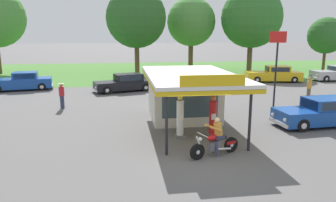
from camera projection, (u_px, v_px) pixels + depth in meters
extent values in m
plane|color=#5B5959|center=(199.00, 157.00, 12.59)|extent=(300.00, 300.00, 0.00)
cube|color=#477A33|center=(145.00, 71.00, 41.64)|extent=(120.00, 24.00, 0.01)
cube|color=beige|center=(183.00, 96.00, 18.15)|extent=(3.66, 3.77, 2.67)
cube|color=#384C56|center=(190.00, 101.00, 16.34)|extent=(2.93, 0.05, 1.71)
cube|color=silver|center=(191.00, 75.00, 16.04)|extent=(4.36, 8.03, 0.16)
cube|color=gold|center=(191.00, 79.00, 16.08)|extent=(4.36, 8.03, 0.18)
cube|color=gold|center=(213.00, 81.00, 12.12)|extent=(2.56, 0.08, 0.44)
cylinder|color=black|center=(250.00, 120.00, 13.07)|extent=(0.12, 0.12, 2.67)
cylinder|color=black|center=(166.00, 123.00, 12.59)|extent=(0.12, 0.12, 2.67)
cube|color=slate|center=(180.00, 136.00, 15.10)|extent=(0.44, 0.44, 0.10)
cylinder|color=silver|center=(180.00, 118.00, 14.91)|extent=(0.34, 0.34, 1.67)
cube|color=white|center=(181.00, 117.00, 14.72)|extent=(0.22, 0.02, 0.28)
sphere|color=#EACC4C|center=(180.00, 97.00, 14.71)|extent=(0.26, 0.26, 0.26)
cube|color=slate|center=(212.00, 134.00, 15.31)|extent=(0.44, 0.44, 0.10)
cylinder|color=red|center=(213.00, 117.00, 15.14)|extent=(0.34, 0.34, 1.59)
cube|color=white|center=(214.00, 117.00, 14.95)|extent=(0.22, 0.02, 0.28)
sphere|color=orange|center=(213.00, 98.00, 14.94)|extent=(0.26, 0.26, 0.26)
cylinder|color=black|center=(197.00, 152.00, 12.31)|extent=(0.63, 0.32, 0.64)
cylinder|color=silver|center=(197.00, 152.00, 12.31)|extent=(0.19, 0.17, 0.16)
cylinder|color=black|center=(231.00, 145.00, 13.10)|extent=(0.63, 0.32, 0.64)
cylinder|color=silver|center=(231.00, 145.00, 13.10)|extent=(0.19, 0.17, 0.16)
ellipsoid|color=#B21414|center=(213.00, 138.00, 12.56)|extent=(0.61, 0.42, 0.24)
cube|color=#59595E|center=(214.00, 146.00, 12.66)|extent=(0.50, 0.38, 0.36)
cube|color=black|center=(220.00, 138.00, 12.74)|extent=(0.54, 0.41, 0.10)
cylinder|color=silver|center=(200.00, 145.00, 12.30)|extent=(0.37, 0.20, 0.71)
cylinder|color=silver|center=(202.00, 135.00, 12.27)|extent=(0.28, 0.67, 0.04)
sphere|color=silver|center=(200.00, 139.00, 12.26)|extent=(0.16, 0.16, 0.16)
cube|color=#B21414|center=(230.00, 142.00, 13.05)|extent=(0.48, 0.32, 0.12)
cylinder|color=silver|center=(224.00, 149.00, 12.76)|extent=(0.69, 0.32, 0.18)
cube|color=#2D3351|center=(219.00, 137.00, 12.69)|extent=(0.49, 0.46, 0.14)
cylinder|color=#2D3351|center=(217.00, 148.00, 12.54)|extent=(0.19, 0.26, 0.56)
cylinder|color=#2D3351|center=(212.00, 146.00, 12.82)|extent=(0.19, 0.26, 0.56)
cylinder|color=gold|center=(218.00, 129.00, 12.61)|extent=(0.50, 0.44, 0.60)
sphere|color=tan|center=(217.00, 120.00, 12.50)|extent=(0.22, 0.22, 0.22)
cylinder|color=gold|center=(216.00, 129.00, 12.31)|extent=(0.53, 0.27, 0.31)
cylinder|color=gold|center=(210.00, 127.00, 12.65)|extent=(0.53, 0.27, 0.31)
cube|color=#19479E|center=(322.00, 115.00, 16.91)|extent=(5.15, 2.15, 0.74)
cube|color=#19479E|center=(327.00, 103.00, 16.82)|extent=(2.29, 1.74, 0.56)
cube|color=#283847|center=(309.00, 104.00, 16.60)|extent=(0.14, 1.41, 0.45)
cube|color=#283847|center=(317.00, 100.00, 17.57)|extent=(1.85, 0.16, 0.43)
cube|color=silver|center=(278.00, 122.00, 16.44)|extent=(0.24, 1.72, 0.18)
sphere|color=white|center=(285.00, 120.00, 15.82)|extent=(0.18, 0.18, 0.18)
sphere|color=white|center=(273.00, 114.00, 16.93)|extent=(0.18, 0.18, 0.18)
cylinder|color=black|center=(303.00, 125.00, 15.80)|extent=(0.67, 0.25, 0.66)
cylinder|color=silver|center=(303.00, 125.00, 15.80)|extent=(0.31, 0.24, 0.30)
cylinder|color=black|center=(284.00, 117.00, 17.41)|extent=(0.67, 0.25, 0.66)
cylinder|color=silver|center=(284.00, 117.00, 17.41)|extent=(0.31, 0.24, 0.30)
cube|color=black|center=(124.00, 85.00, 26.91)|extent=(5.18, 3.10, 0.70)
cube|color=black|center=(128.00, 77.00, 26.95)|extent=(2.57, 2.14, 0.58)
cube|color=#283847|center=(116.00, 78.00, 26.50)|extent=(0.43, 1.36, 0.46)
cube|color=#283847|center=(131.00, 78.00, 26.25)|extent=(1.82, 0.56, 0.44)
cube|color=#283847|center=(126.00, 76.00, 27.64)|extent=(1.82, 0.56, 0.44)
cube|color=silver|center=(95.00, 90.00, 25.96)|extent=(0.60, 1.68, 0.18)
cube|color=silver|center=(151.00, 86.00, 27.96)|extent=(0.60, 1.68, 0.18)
sphere|color=white|center=(96.00, 88.00, 25.39)|extent=(0.18, 0.18, 0.18)
sphere|color=white|center=(93.00, 86.00, 26.42)|extent=(0.18, 0.18, 0.18)
cylinder|color=black|center=(107.00, 90.00, 25.53)|extent=(0.69, 0.38, 0.66)
cylinder|color=silver|center=(107.00, 90.00, 25.53)|extent=(0.35, 0.29, 0.30)
cylinder|color=black|center=(102.00, 87.00, 27.03)|extent=(0.69, 0.38, 0.66)
cylinder|color=silver|center=(102.00, 87.00, 27.03)|extent=(0.35, 0.29, 0.30)
cylinder|color=black|center=(146.00, 87.00, 26.87)|extent=(0.69, 0.38, 0.66)
cylinder|color=silver|center=(146.00, 87.00, 26.87)|extent=(0.35, 0.29, 0.30)
cylinder|color=black|center=(139.00, 85.00, 28.37)|extent=(0.69, 0.38, 0.66)
cylinder|color=silver|center=(139.00, 85.00, 28.37)|extent=(0.35, 0.29, 0.30)
cube|color=#19479E|center=(21.00, 83.00, 27.48)|extent=(5.29, 2.75, 0.83)
cube|color=#19479E|center=(25.00, 75.00, 27.46)|extent=(2.22, 2.00, 0.54)
cube|color=#283847|center=(13.00, 76.00, 27.17)|extent=(0.29, 1.48, 0.43)
cube|color=#283847|center=(24.00, 76.00, 26.69)|extent=(1.65, 0.31, 0.41)
cube|color=#283847|center=(26.00, 74.00, 28.23)|extent=(1.65, 0.31, 0.41)
cube|color=silver|center=(52.00, 85.00, 28.31)|extent=(0.43, 1.82, 0.18)
cylinder|color=black|center=(1.00, 86.00, 27.86)|extent=(0.68, 0.31, 0.66)
cylinder|color=silver|center=(1.00, 86.00, 27.86)|extent=(0.33, 0.27, 0.30)
cylinder|color=black|center=(42.00, 87.00, 27.22)|extent=(0.68, 0.31, 0.66)
cylinder|color=silver|center=(42.00, 87.00, 27.22)|extent=(0.33, 0.27, 0.30)
cylinder|color=black|center=(43.00, 84.00, 28.89)|extent=(0.68, 0.31, 0.66)
cylinder|color=silver|center=(43.00, 84.00, 28.89)|extent=(0.33, 0.27, 0.30)
cube|color=gold|center=(273.00, 76.00, 32.20)|extent=(5.61, 2.71, 0.84)
cube|color=gold|center=(278.00, 69.00, 32.05)|extent=(2.37, 2.00, 0.60)
cube|color=#283847|center=(267.00, 69.00, 32.06)|extent=(0.26, 1.49, 0.48)
cube|color=#283847|center=(281.00, 70.00, 31.24)|extent=(1.80, 0.30, 0.45)
cube|color=#283847|center=(275.00, 68.00, 32.87)|extent=(1.80, 0.30, 0.45)
cube|color=silver|center=(246.00, 79.00, 32.29)|extent=(0.39, 1.83, 0.18)
cube|color=silver|center=(300.00, 79.00, 32.24)|extent=(0.39, 1.83, 0.18)
sphere|color=white|center=(248.00, 76.00, 31.61)|extent=(0.18, 0.18, 0.18)
sphere|color=white|center=(245.00, 75.00, 32.82)|extent=(0.18, 0.18, 0.18)
cylinder|color=black|center=(257.00, 80.00, 31.39)|extent=(0.68, 0.30, 0.66)
cylinder|color=silver|center=(257.00, 80.00, 31.39)|extent=(0.33, 0.26, 0.30)
cylinder|color=black|center=(253.00, 77.00, 33.16)|extent=(0.68, 0.30, 0.66)
cylinder|color=silver|center=(253.00, 77.00, 33.16)|extent=(0.33, 0.26, 0.30)
cylinder|color=black|center=(294.00, 80.00, 31.36)|extent=(0.68, 0.30, 0.66)
cylinder|color=silver|center=(294.00, 80.00, 31.36)|extent=(0.33, 0.26, 0.30)
cylinder|color=black|center=(288.00, 77.00, 33.13)|extent=(0.68, 0.30, 0.66)
cylinder|color=silver|center=(288.00, 77.00, 33.13)|extent=(0.33, 0.26, 0.30)
cube|color=#B7B7BC|center=(336.00, 75.00, 33.02)|extent=(4.97, 2.11, 0.84)
cube|color=#283847|center=(332.00, 68.00, 32.82)|extent=(0.09, 1.51, 0.42)
cube|color=#283847|center=(336.00, 67.00, 33.73)|extent=(1.71, 0.09, 0.40)
cube|color=silver|center=(313.00, 78.00, 32.82)|extent=(0.19, 1.84, 0.18)
sphere|color=white|center=(317.00, 75.00, 32.15)|extent=(0.18, 0.18, 0.18)
sphere|color=white|center=(310.00, 74.00, 33.36)|extent=(0.18, 0.18, 0.18)
cylinder|color=black|center=(326.00, 79.00, 32.02)|extent=(0.67, 0.22, 0.66)
cylinder|color=silver|center=(326.00, 79.00, 32.02)|extent=(0.30, 0.23, 0.30)
cylinder|color=black|center=(316.00, 76.00, 33.79)|extent=(0.67, 0.22, 0.66)
cylinder|color=silver|center=(316.00, 76.00, 33.79)|extent=(0.30, 0.23, 0.30)
cube|color=red|center=(211.00, 79.00, 30.16)|extent=(5.07, 2.19, 0.75)
cube|color=red|center=(209.00, 72.00, 29.99)|extent=(2.27, 1.77, 0.57)
cube|color=#283847|center=(220.00, 72.00, 30.21)|extent=(0.14, 1.43, 0.45)
cube|color=#283847|center=(207.00, 71.00, 30.75)|extent=(1.84, 0.16, 0.43)
cube|color=#283847|center=(212.00, 73.00, 29.23)|extent=(1.84, 0.16, 0.43)
cube|color=silver|center=(235.00, 81.00, 30.73)|extent=(0.24, 1.75, 0.18)
cube|color=silver|center=(185.00, 83.00, 29.70)|extent=(0.24, 1.75, 0.18)
sphere|color=white|center=(233.00, 77.00, 31.24)|extent=(0.18, 0.18, 0.18)
sphere|color=white|center=(238.00, 79.00, 30.11)|extent=(0.18, 0.18, 0.18)
cylinder|color=black|center=(224.00, 80.00, 31.38)|extent=(0.67, 0.25, 0.66)
cylinder|color=silver|center=(224.00, 80.00, 31.38)|extent=(0.31, 0.24, 0.30)
cylinder|color=black|center=(231.00, 82.00, 29.74)|extent=(0.67, 0.25, 0.66)
cylinder|color=silver|center=(231.00, 82.00, 29.74)|extent=(0.31, 0.24, 0.30)
cylinder|color=black|center=(191.00, 81.00, 30.68)|extent=(0.67, 0.25, 0.66)
cylinder|color=silver|center=(191.00, 81.00, 30.68)|extent=(0.31, 0.24, 0.30)
cylinder|color=black|center=(196.00, 83.00, 29.04)|extent=(0.67, 0.25, 0.66)
cylinder|color=silver|center=(196.00, 83.00, 29.04)|extent=(0.31, 0.24, 0.30)
cylinder|color=brown|center=(308.00, 94.00, 23.41)|extent=(0.26, 0.26, 0.85)
cylinder|color=gold|center=(309.00, 84.00, 23.26)|extent=(0.34, 0.34, 0.60)
sphere|color=#9E704C|center=(310.00, 79.00, 23.17)|extent=(0.23, 0.23, 0.23)
cylinder|color=#2D3351|center=(62.00, 102.00, 20.78)|extent=(0.26, 0.26, 0.83)
cylinder|color=#B21E23|center=(61.00, 91.00, 20.63)|extent=(0.34, 0.34, 0.59)
sphere|color=#9E704C|center=(61.00, 85.00, 20.54)|extent=(0.23, 0.23, 0.23)
cylinder|color=beige|center=(61.00, 84.00, 20.53)|extent=(0.36, 0.36, 0.02)
cylinder|color=brown|center=(191.00, 55.00, 41.84)|extent=(0.61, 0.61, 3.94)
sphere|color=#4C893D|center=(191.00, 22.00, 40.95)|extent=(6.22, 6.22, 6.22)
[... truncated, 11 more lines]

